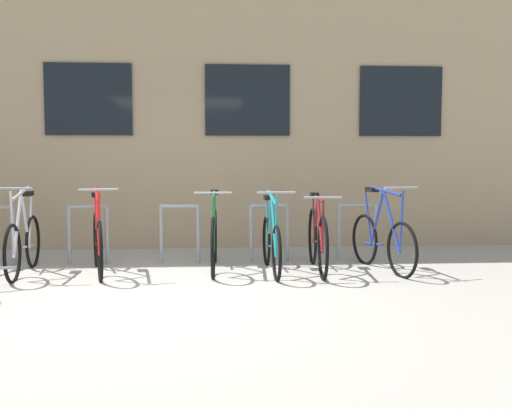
# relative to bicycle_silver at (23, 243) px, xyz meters

# --- Properties ---
(ground_plane) EXTENTS (42.00, 42.00, 0.00)m
(ground_plane) POSITION_rel_bicycle_silver_xyz_m (1.64, -1.29, -0.38)
(ground_plane) COLOR #9E998E
(storefront_building) EXTENTS (28.00, 6.72, 5.91)m
(storefront_building) POSITION_rel_bicycle_silver_xyz_m (1.64, 5.25, 2.57)
(storefront_building) COLOR tan
(storefront_building) RESTS_ON ground
(bike_rack) EXTENTS (6.54, 0.05, 0.79)m
(bike_rack) POSITION_rel_bicycle_silver_xyz_m (1.25, 0.61, 0.09)
(bike_rack) COLOR gray
(bike_rack) RESTS_ON ground
(bicycle_silver) EXTENTS (0.44, 1.66, 1.09)m
(bicycle_silver) POSITION_rel_bicycle_silver_xyz_m (0.00, 0.00, 0.00)
(bicycle_silver) COLOR black
(bicycle_silver) RESTS_ON ground
(bicycle_blue) EXTENTS (0.51, 1.60, 1.09)m
(bicycle_blue) POSITION_rel_bicycle_silver_xyz_m (4.41, -0.08, 0.00)
(bicycle_blue) COLOR black
(bicycle_blue) RESTS_ON ground
(bicycle_green) EXTENTS (0.44, 1.83, 1.03)m
(bicycle_green) POSITION_rel_bicycle_silver_xyz_m (2.31, 0.14, 0.02)
(bicycle_green) COLOR black
(bicycle_green) RESTS_ON ground
(bicycle_teal) EXTENTS (0.44, 1.71, 1.04)m
(bicycle_teal) POSITION_rel_bicycle_silver_xyz_m (3.01, -0.09, -0.01)
(bicycle_teal) COLOR black
(bicycle_teal) RESTS_ON ground
(bicycle_maroon) EXTENTS (0.44, 1.82, 0.98)m
(bicycle_maroon) POSITION_rel_bicycle_silver_xyz_m (3.59, -0.06, 0.02)
(bicycle_maroon) COLOR black
(bicycle_maroon) RESTS_ON ground
(bicycle_red) EXTENTS (0.54, 1.72, 1.08)m
(bicycle_red) POSITION_rel_bicycle_silver_xyz_m (0.89, 0.02, 0.01)
(bicycle_red) COLOR black
(bicycle_red) RESTS_ON ground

